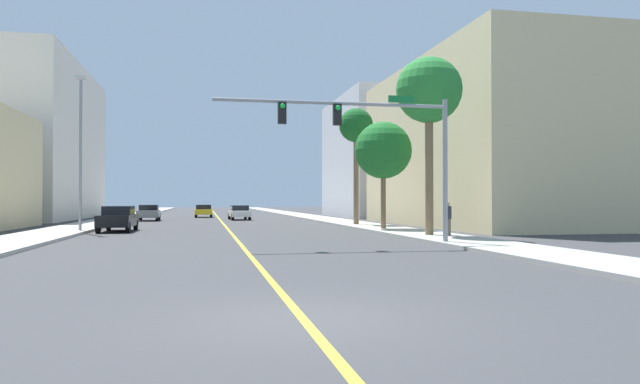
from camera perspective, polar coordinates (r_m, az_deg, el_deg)
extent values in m
plane|color=#38383A|center=(50.96, -9.67, -2.85)|extent=(192.00, 192.00, 0.00)
cube|color=#B2ADA3|center=(51.54, -20.20, -2.71)|extent=(3.21, 168.00, 0.15)
cube|color=#9E9B93|center=(52.09, 0.75, -2.74)|extent=(3.21, 168.00, 0.15)
cube|color=yellow|center=(50.96, -9.67, -2.85)|extent=(0.16, 144.00, 0.01)
cube|color=silver|center=(64.14, -28.67, 4.33)|extent=(14.86, 24.57, 14.92)
cube|color=beige|center=(45.82, 18.94, 4.31)|extent=(16.83, 23.50, 11.77)
cube|color=silver|center=(66.43, 7.75, 3.34)|extent=(14.15, 17.79, 13.24)
cylinder|color=gray|center=(24.34, 12.19, 2.10)|extent=(0.20, 0.20, 5.82)
cylinder|color=gray|center=(23.16, 1.32, 8.72)|extent=(9.40, 0.14, 0.14)
cube|color=black|center=(23.12, 1.70, 7.60)|extent=(0.32, 0.24, 0.84)
sphere|color=green|center=(23.02, 1.78, 8.27)|extent=(0.20, 0.20, 0.20)
cube|color=black|center=(22.73, -3.75, 7.75)|extent=(0.32, 0.24, 0.84)
sphere|color=green|center=(22.63, -3.70, 8.43)|extent=(0.20, 0.20, 0.20)
cube|color=#147233|center=(23.97, 7.99, 9.01)|extent=(1.10, 0.04, 0.28)
cylinder|color=gray|center=(35.31, -22.46, 3.38)|extent=(0.16, 0.16, 8.44)
cube|color=beige|center=(35.89, -22.42, 10.36)|extent=(0.56, 0.28, 0.20)
cylinder|color=brown|center=(28.93, 10.67, 2.90)|extent=(0.40, 0.40, 7.09)
sphere|color=#287F33|center=(29.37, 10.65, 9.82)|extent=(3.24, 3.24, 3.24)
cone|color=#287F33|center=(29.87, 12.24, 9.25)|extent=(0.70, 1.72, 1.46)
cone|color=#287F33|center=(30.29, 10.86, 9.11)|extent=(1.56, 1.15, 1.37)
cone|color=#287F33|center=(29.65, 8.85, 9.32)|extent=(1.24, 1.46, 1.36)
cone|color=#287F33|center=(28.47, 9.80, 9.75)|extent=(1.12, 1.17, 1.65)
cone|color=#287F33|center=(28.65, 12.01, 9.69)|extent=(1.51, 0.96, 1.21)
cylinder|color=brown|center=(34.77, 6.23, 0.27)|extent=(0.30, 0.30, 4.67)
sphere|color=#1E6B28|center=(34.89, 6.23, 4.10)|extent=(3.41, 3.41, 3.41)
cone|color=#1E6B28|center=(35.26, 7.78, 3.73)|extent=(0.52, 1.66, 1.58)
cone|color=#1E6B28|center=(35.89, 6.39, 3.65)|extent=(1.69, 1.08, 1.45)
cone|color=#1E6B28|center=(35.60, 5.06, 3.68)|extent=(1.70, 1.17, 1.77)
cone|color=#1E6B28|center=(34.67, 4.57, 3.80)|extent=(0.56, 1.66, 1.53)
cone|color=#1E6B28|center=(33.89, 5.78, 3.91)|extent=(1.73, 1.43, 1.46)
cone|color=#1E6B28|center=(34.13, 7.40, 3.88)|extent=(1.41, 0.94, 1.51)
cylinder|color=brown|center=(40.93, 3.57, 1.72)|extent=(0.37, 0.37, 6.97)
sphere|color=#195B23|center=(41.23, 3.56, 6.56)|extent=(2.41, 2.41, 2.41)
cone|color=#195B23|center=(41.42, 4.52, 6.25)|extent=(0.48, 1.14, 1.19)
cone|color=#195B23|center=(41.90, 3.80, 6.17)|extent=(1.09, 0.81, 1.28)
cone|color=#195B23|center=(41.42, 2.60, 6.25)|extent=(1.03, 1.41, 1.26)
cone|color=#195B23|center=(40.65, 2.92, 6.38)|extent=(1.05, 1.25, 1.31)
cone|color=#195B23|center=(40.65, 4.21, 6.38)|extent=(1.24, 0.83, 1.37)
cube|color=white|center=(54.50, -7.93, -2.09)|extent=(1.95, 4.46, 0.56)
cube|color=black|center=(54.30, -7.91, -1.55)|extent=(1.62, 2.02, 0.47)
cylinder|color=black|center=(56.06, -8.90, -2.34)|extent=(0.25, 0.65, 0.64)
cylinder|color=black|center=(56.22, -7.34, -2.34)|extent=(0.25, 0.65, 0.64)
cylinder|color=black|center=(52.80, -8.57, -2.44)|extent=(0.25, 0.65, 0.64)
cylinder|color=black|center=(52.97, -6.92, -2.43)|extent=(0.25, 0.65, 0.64)
cube|color=black|center=(35.92, -19.23, -2.64)|extent=(1.85, 4.49, 0.67)
cube|color=black|center=(36.12, -19.17, -1.71)|extent=(1.60, 2.17, 0.50)
cylinder|color=black|center=(34.15, -18.33, -3.31)|extent=(0.23, 0.64, 0.64)
cylinder|color=black|center=(34.40, -20.96, -3.28)|extent=(0.23, 0.64, 0.64)
cylinder|color=black|center=(37.49, -17.64, -3.08)|extent=(0.23, 0.64, 0.64)
cylinder|color=black|center=(37.72, -20.04, -3.06)|extent=(0.23, 0.64, 0.64)
cube|color=slate|center=(53.80, -16.47, -2.06)|extent=(1.89, 4.35, 0.61)
cube|color=black|center=(54.14, -16.44, -1.47)|extent=(1.63, 2.17, 0.48)
cylinder|color=black|center=(52.16, -15.71, -2.44)|extent=(0.23, 0.64, 0.64)
cylinder|color=black|center=(52.27, -17.48, -2.43)|extent=(0.23, 0.64, 0.64)
cylinder|color=black|center=(55.37, -15.52, -2.34)|extent=(0.23, 0.64, 0.64)
cylinder|color=black|center=(55.48, -17.18, -2.33)|extent=(0.23, 0.64, 0.64)
cube|color=gold|center=(63.23, -11.36, -1.91)|extent=(1.78, 4.02, 0.55)
cube|color=black|center=(62.92, -11.36, -1.45)|extent=(1.56, 1.81, 0.47)
cylinder|color=black|center=(64.70, -12.06, -2.12)|extent=(0.22, 0.64, 0.64)
cylinder|color=black|center=(64.70, -10.66, -2.13)|extent=(0.22, 0.64, 0.64)
cylinder|color=black|center=(61.79, -12.10, -2.19)|extent=(0.22, 0.64, 0.64)
cylinder|color=black|center=(61.79, -10.63, -2.19)|extent=(0.22, 0.64, 0.64)
cylinder|color=#726651|center=(28.62, 12.41, -3.38)|extent=(0.32, 0.32, 0.78)
cylinder|color=#333338|center=(28.60, 12.41, -1.98)|extent=(0.38, 0.38, 0.62)
sphere|color=tan|center=(28.59, 12.41, -1.15)|extent=(0.21, 0.21, 0.21)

